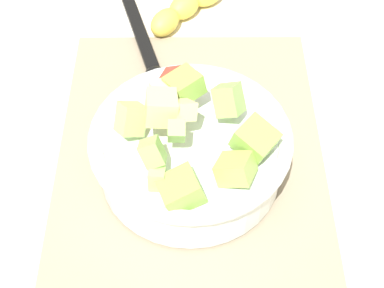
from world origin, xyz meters
TOP-DOWN VIEW (x-y plane):
  - ground_plane at (0.00, 0.00)m, footprint 2.40×2.40m
  - placemat at (0.00, 0.00)m, footprint 0.51×0.33m
  - salad_bowl at (0.01, 0.00)m, footprint 0.23×0.23m
  - serving_spoon at (0.20, 0.06)m, footprint 0.22×0.09m
  - banana_whole at (0.31, 0.01)m, footprint 0.13×0.13m

SIDE VIEW (x-z plane):
  - ground_plane at x=0.00m, z-range 0.00..0.00m
  - placemat at x=0.00m, z-range 0.00..0.01m
  - serving_spoon at x=0.20m, z-range 0.00..0.02m
  - banana_whole at x=0.31m, z-range 0.00..0.04m
  - salad_bowl at x=0.01m, z-range -0.01..0.11m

